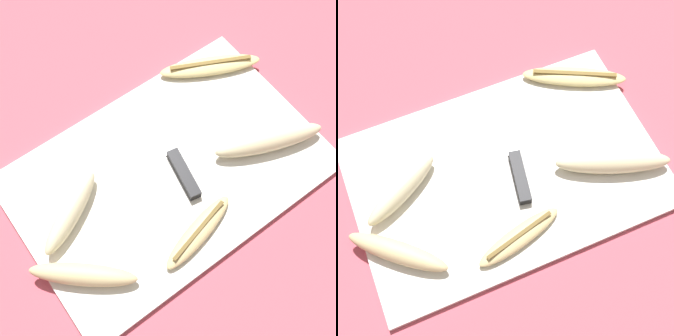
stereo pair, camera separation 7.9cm
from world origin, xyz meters
TOP-DOWN VIEW (x-y plane):
  - ground_plane at (0.00, 0.00)m, footprint 4.00×4.00m
  - cutting_board at (0.00, 0.00)m, footprint 0.52×0.34m
  - knife at (0.02, -0.00)m, footprint 0.06×0.22m
  - banana_golden_short at (0.19, 0.12)m, footprint 0.19×0.12m
  - banana_pale_long at (-0.17, 0.03)m, footprint 0.15×0.10m
  - banana_spotted_left at (-0.03, -0.12)m, footprint 0.16×0.07m
  - banana_cream_curved at (0.17, -0.06)m, footprint 0.19×0.11m
  - banana_mellow_near at (-0.21, -0.07)m, footprint 0.15×0.14m

SIDE VIEW (x-z plane):
  - ground_plane at x=0.00m, z-range 0.00..0.00m
  - cutting_board at x=0.00m, z-range 0.00..0.01m
  - knife at x=0.02m, z-range 0.01..0.03m
  - banana_spotted_left at x=-0.03m, z-range 0.01..0.03m
  - banana_golden_short at x=0.19m, z-range 0.01..0.03m
  - banana_mellow_near at x=-0.21m, z-range 0.01..0.04m
  - banana_cream_curved at x=0.17m, z-range 0.01..0.05m
  - banana_pale_long at x=-0.17m, z-range 0.01..0.05m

